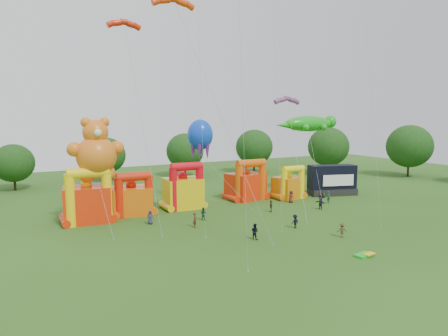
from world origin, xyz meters
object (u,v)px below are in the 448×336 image
bouncy_castle_0 (87,201)px  stage_trailer (332,180)px  teddy_bear_kite (97,156)px  gecko_kite (313,149)px  octopus_kite (219,170)px  bouncy_castle_2 (184,191)px  spectator_4 (271,206)px  spectator_0 (150,217)px

bouncy_castle_0 → stage_trailer: bouncy_castle_0 is taller
teddy_bear_kite → gecko_kite: bearing=1.7°
gecko_kite → stage_trailer: bearing=-27.1°
gecko_kite → octopus_kite: (-17.15, 1.33, -2.54)m
bouncy_castle_0 → gecko_kite: bearing=0.6°
bouncy_castle_2 → stage_trailer: (26.19, -2.59, -0.13)m
bouncy_castle_0 → stage_trailer: 39.85m
octopus_kite → spectator_4: 10.10m
bouncy_castle_2 → gecko_kite: (23.12, -1.02, 5.18)m
gecko_kite → spectator_4: size_ratio=8.09×
bouncy_castle_0 → spectator_0: bearing=-35.3°
bouncy_castle_0 → bouncy_castle_2: size_ratio=1.04×
bouncy_castle_2 → spectator_4: (9.90, -7.88, -1.76)m
teddy_bear_kite → octopus_kite: bearing=7.4°
spectator_4 → bouncy_castle_0: bearing=-77.1°
bouncy_castle_2 → gecko_kite: bearing=-2.5°
stage_trailer → octopus_kite: size_ratio=0.66×
spectator_4 → bouncy_castle_2: bearing=-100.3°
teddy_bear_kite → bouncy_castle_2: bearing=9.5°
bouncy_castle_0 → stage_trailer: bearing=-1.7°
bouncy_castle_2 → spectator_0: bearing=-139.0°
teddy_bear_kite → gecko_kite: (35.51, 1.06, -0.67)m
spectator_4 → gecko_kite: bearing=145.7°
octopus_kite → gecko_kite: bearing=-4.5°
teddy_bear_kite → spectator_4: bearing=-14.6°
teddy_bear_kite → octopus_kite: teddy_bear_kite is taller
stage_trailer → teddy_bear_kite: teddy_bear_kite is taller
octopus_kite → spectator_4: (3.93, -8.20, -4.40)m
stage_trailer → spectator_0: size_ratio=4.88×
bouncy_castle_0 → octopus_kite: 19.86m
stage_trailer → spectator_4: (-16.29, -5.29, -1.64)m
stage_trailer → teddy_bear_kite: bearing=179.2°
bouncy_castle_0 → bouncy_castle_2: (13.65, 1.41, -0.09)m
bouncy_castle_2 → teddy_bear_kite: 13.86m
bouncy_castle_0 → bouncy_castle_2: bouncy_castle_0 is taller
spectator_0 → octopus_kite: bearing=41.5°
teddy_bear_kite → spectator_4: size_ratio=7.96×
gecko_kite → spectator_0: bearing=-170.4°
gecko_kite → bouncy_castle_2: bearing=177.5°
bouncy_castle_0 → teddy_bear_kite: 5.93m
teddy_bear_kite → stage_trailer: bearing=-0.8°
bouncy_castle_2 → spectator_4: bearing=-38.5°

